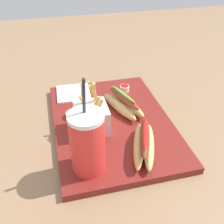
# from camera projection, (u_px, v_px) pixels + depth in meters

# --- Properties ---
(ground_plane) EXTENTS (2.40, 2.40, 0.02)m
(ground_plane) POSITION_uv_depth(u_px,v_px,m) (112.00, 128.00, 0.81)
(ground_plane) COLOR #8C6B4C
(food_tray) EXTENTS (0.48, 0.34, 0.02)m
(food_tray) POSITION_uv_depth(u_px,v_px,m) (112.00, 123.00, 0.80)
(food_tray) COLOR maroon
(food_tray) RESTS_ON ground_plane
(soda_cup) EXTENTS (0.08, 0.08, 0.24)m
(soda_cup) POSITION_uv_depth(u_px,v_px,m) (88.00, 143.00, 0.60)
(soda_cup) COLOR red
(soda_cup) RESTS_ON food_tray
(fries_basket) EXTENTS (0.09, 0.09, 0.14)m
(fries_basket) POSITION_uv_depth(u_px,v_px,m) (92.00, 118.00, 0.74)
(fries_basket) COLOR white
(fries_basket) RESTS_ON food_tray
(hot_dog_1) EXTENTS (0.18, 0.11, 0.06)m
(hot_dog_1) POSITION_uv_depth(u_px,v_px,m) (123.00, 103.00, 0.83)
(hot_dog_1) COLOR tan
(hot_dog_1) RESTS_ON food_tray
(hot_dog_2) EXTENTS (0.18, 0.11, 0.07)m
(hot_dog_2) POSITION_uv_depth(u_px,v_px,m) (144.00, 144.00, 0.67)
(hot_dog_2) COLOR tan
(hot_dog_2) RESTS_ON food_tray
(ketchup_cup_1) EXTENTS (0.03, 0.03, 0.02)m
(ketchup_cup_1) POSITION_uv_depth(u_px,v_px,m) (125.00, 88.00, 0.93)
(ketchup_cup_1) COLOR white
(ketchup_cup_1) RESTS_ON food_tray
(ketchup_cup_2) EXTENTS (0.04, 0.04, 0.02)m
(ketchup_cup_2) POSITION_uv_depth(u_px,v_px,m) (72.00, 114.00, 0.80)
(ketchup_cup_2) COLOR white
(ketchup_cup_2) RESTS_ON food_tray
(napkin_stack) EXTENTS (0.12, 0.12, 0.01)m
(napkin_stack) POSITION_uv_depth(u_px,v_px,m) (73.00, 93.00, 0.92)
(napkin_stack) COLOR white
(napkin_stack) RESTS_ON food_tray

